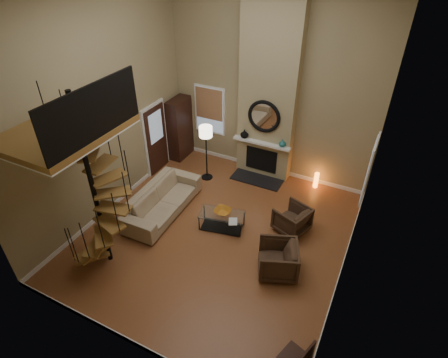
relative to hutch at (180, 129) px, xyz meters
The scene contains 32 objects.
ground 4.05m from the hutch, 45.52° to the right, with size 6.00×6.50×0.01m, color #A15F34.
back_wall 3.32m from the hutch, ahead, with size 6.00×0.02×5.50m, color #9A8B63.
front_wall 6.90m from the hutch, 65.53° to the right, with size 6.00×0.02×5.50m, color #9A8B63.
left_wall 3.34m from the hutch, 94.94° to the right, with size 0.02×6.50×5.50m, color #9A8B63.
right_wall 6.65m from the hutch, 26.00° to the right, with size 0.02×6.50×5.50m, color #9A8B63.
baseboard_back 2.93m from the hutch, ahead, with size 6.00×0.02×0.12m, color white.
baseboard_front 6.71m from the hutch, 65.49° to the right, with size 6.00×0.02×0.12m, color white.
baseboard_left 2.95m from the hutch, 94.74° to the right, with size 0.02×6.50×0.12m, color white.
baseboard_right 6.46m from the hutch, 26.04° to the right, with size 0.02×6.50×0.12m, color white.
chimney_breast 3.30m from the hutch, ahead, with size 1.60×0.38×5.50m, color tan.
hearth 2.92m from the hutch, ahead, with size 1.50×0.60×0.04m, color black.
firebox 2.79m from the hutch, ahead, with size 0.95×0.02×0.72m, color black.
mantel 2.76m from the hutch, ahead, with size 1.70×0.18×0.06m, color white.
mirror_frame 2.93m from the hutch, ahead, with size 0.94×0.94×0.10m, color black.
mirror_disc 2.93m from the hutch, ahead, with size 0.80×0.80×0.01m, color white.
vase_left 2.24m from the hutch, ahead, with size 0.24×0.24×0.25m, color black.
vase_right 3.37m from the hutch, ahead, with size 0.20×0.20×0.21m, color #1B5C5E.
window_back 1.17m from the hutch, 25.78° to the left, with size 1.02×0.06×1.52m.
window_right 5.83m from the hutch, ahead, with size 0.06×1.02×1.52m.
entry_door 1.03m from the hutch, 101.08° to the right, with size 0.10×1.05×2.16m.
loft 5.19m from the hutch, 81.21° to the right, with size 1.70×2.20×1.09m.
spiral_stair 4.77m from the hutch, 78.03° to the right, with size 1.47×1.47×4.06m.
hutch is the anchor object (origin of this frame).
sofa 2.94m from the hutch, 67.70° to the right, with size 2.49×0.97×0.73m, color tan.
armchair_near 4.83m from the hutch, 23.16° to the right, with size 0.73×0.75×0.69m, color #422D1E.
armchair_far 5.61m from the hutch, 35.33° to the right, with size 0.81×0.84×0.76m, color #422D1E.
coffee_table 3.83m from the hutch, 42.75° to the right, with size 1.18×0.76×0.43m.
bowl 3.77m from the hutch, 42.18° to the right, with size 0.41×0.41×0.10m, color #C47922.
book 4.16m from the hutch, 40.98° to the right, with size 0.20×0.27×0.03m, color gray.
floor_lamp 1.64m from the hutch, 29.48° to the right, with size 0.37×0.37×1.70m.
accent_lamp 4.47m from the hutch, ahead, with size 0.13×0.13×0.47m, color orange.
side_chair 7.65m from the hutch, 43.53° to the right, with size 0.54×0.52×0.93m.
Camera 1 is at (3.12, -5.83, 6.29)m, focal length 29.35 mm.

